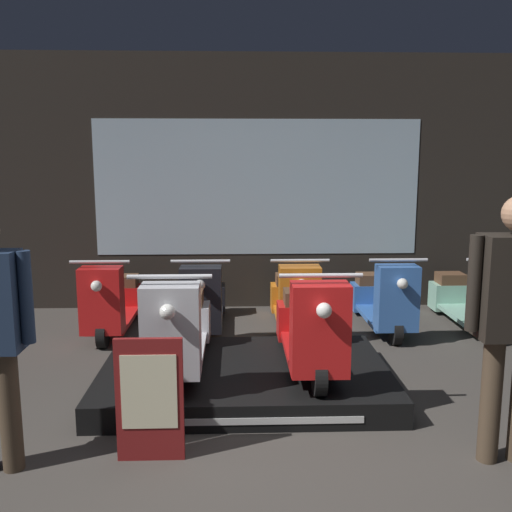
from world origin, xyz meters
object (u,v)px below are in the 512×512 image
(scooter_backrow_2, at_px, (294,301))
(scooter_backrow_3, at_px, (383,300))
(scooter_backrow_1, at_px, (204,301))
(price_sign_board, at_px, (150,399))
(scooter_display_right, at_px, (310,329))
(scooter_backrow_4, at_px, (471,299))
(scooter_backrow_0, at_px, (113,302))
(scooter_display_left, at_px, (179,330))

(scooter_backrow_2, bearing_deg, scooter_backrow_3, 0.00)
(scooter_backrow_1, relative_size, scooter_backrow_3, 1.00)
(scooter_backrow_2, xyz_separation_m, price_sign_board, (-1.20, -2.76, 0.07))
(scooter_backrow_1, xyz_separation_m, scooter_backrow_3, (2.02, 0.00, 0.00))
(scooter_display_right, bearing_deg, scooter_backrow_1, 119.36)
(scooter_backrow_2, height_order, scooter_backrow_4, same)
(scooter_display_right, xyz_separation_m, scooter_backrow_2, (0.04, 1.71, -0.20))
(scooter_backrow_1, height_order, scooter_backrow_4, same)
(scooter_backrow_0, xyz_separation_m, scooter_backrow_4, (4.03, 0.00, 0.00))
(scooter_backrow_2, bearing_deg, scooter_display_left, -123.13)
(scooter_display_left, bearing_deg, scooter_backrow_2, 56.87)
(scooter_backrow_0, xyz_separation_m, scooter_backrow_3, (3.03, 0.00, 0.00))
(scooter_backrow_4, bearing_deg, scooter_display_left, -151.34)
(scooter_display_left, distance_m, scooter_backrow_3, 2.74)
(scooter_display_right, distance_m, scooter_backrow_1, 1.98)
(scooter_display_left, relative_size, price_sign_board, 1.93)
(scooter_backrow_0, bearing_deg, price_sign_board, -73.53)
(scooter_display_left, xyz_separation_m, scooter_backrow_3, (2.13, 1.71, -0.20))
(scooter_backrow_1, xyz_separation_m, scooter_backrow_2, (1.01, 0.00, 0.00))
(scooter_backrow_3, relative_size, price_sign_board, 1.93)
(scooter_backrow_1, height_order, scooter_backrow_3, same)
(scooter_display_left, xyz_separation_m, price_sign_board, (-0.08, -1.04, -0.13))
(scooter_display_right, xyz_separation_m, scooter_backrow_1, (-0.96, 1.71, -0.20))
(scooter_backrow_1, relative_size, scooter_backrow_4, 1.00)
(scooter_display_left, distance_m, scooter_backrow_4, 3.58)
(scooter_backrow_0, xyz_separation_m, price_sign_board, (0.82, -2.76, 0.07))
(scooter_display_left, relative_size, scooter_backrow_2, 1.00)
(scooter_backrow_2, height_order, scooter_backrow_3, same)
(scooter_display_right, relative_size, scooter_backrow_2, 1.00)
(scooter_display_right, xyz_separation_m, scooter_backrow_3, (1.05, 1.71, -0.20))
(scooter_backrow_3, bearing_deg, scooter_backrow_0, 180.00)
(scooter_backrow_0, relative_size, scooter_backrow_4, 1.00)
(scooter_backrow_4, bearing_deg, scooter_backrow_3, 180.00)
(scooter_backrow_1, height_order, price_sign_board, scooter_backrow_1)
(scooter_backrow_3, distance_m, scooter_backrow_4, 1.01)
(scooter_display_left, height_order, scooter_backrow_0, scooter_display_left)
(scooter_display_left, relative_size, scooter_backrow_1, 1.00)
(scooter_backrow_1, distance_m, price_sign_board, 2.76)
(scooter_display_left, relative_size, scooter_backrow_4, 1.00)
(scooter_backrow_2, bearing_deg, scooter_display_right, -91.49)
(scooter_backrow_0, relative_size, scooter_backrow_3, 1.00)
(scooter_display_right, relative_size, price_sign_board, 1.93)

